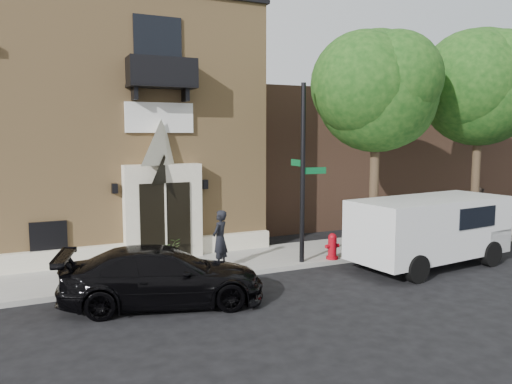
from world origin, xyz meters
TOP-DOWN VIEW (x-y plane):
  - ground at (0.00, 0.00)m, footprint 120.00×120.00m
  - sidewalk at (1.00, 1.50)m, footprint 42.00×3.00m
  - church at (-2.99, 7.95)m, footprint 12.20×11.01m
  - neighbour_building at (12.00, 9.00)m, footprint 18.00×8.00m
  - street_tree_left at (6.03, 0.35)m, footprint 4.97×4.38m
  - street_tree_mid at (11.03, 0.35)m, footprint 5.21×4.64m
  - black_sedan at (-2.11, -1.40)m, footprint 5.48×3.29m
  - cargo_van at (6.98, -1.47)m, footprint 5.81×2.85m
  - street_sign at (3.02, 0.34)m, footprint 0.93×0.93m
  - fire_hydrant at (4.12, 0.20)m, footprint 0.50×0.40m
  - dumpster at (8.73, 0.88)m, footprint 1.87×1.37m
  - planter at (-0.87, 2.38)m, footprint 0.68×0.59m
  - pedestrian_near at (0.28, 0.76)m, footprint 0.79×0.78m
  - pedestrian_far at (12.84, 1.85)m, footprint 0.74×0.94m

SIDE VIEW (x-z plane):
  - ground at x=0.00m, z-range 0.00..0.00m
  - sidewalk at x=1.00m, z-range 0.00..0.15m
  - planter at x=-0.87m, z-range 0.15..0.90m
  - fire_hydrant at x=4.12m, z-range 0.14..1.03m
  - dumpster at x=8.73m, z-range 0.16..1.25m
  - black_sedan at x=-2.11m, z-range 0.00..1.49m
  - pedestrian_near at x=0.28m, z-range 0.15..1.99m
  - pedestrian_far at x=12.84m, z-range 0.15..2.05m
  - cargo_van at x=6.98m, z-range 0.13..2.41m
  - street_sign at x=3.02m, z-range 0.17..6.00m
  - neighbour_building at x=12.00m, z-range 0.00..6.40m
  - church at x=-2.99m, z-range -0.02..9.28m
  - street_tree_left at x=6.03m, z-range 1.98..9.75m
  - street_tree_mid at x=11.03m, z-range 2.07..10.32m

